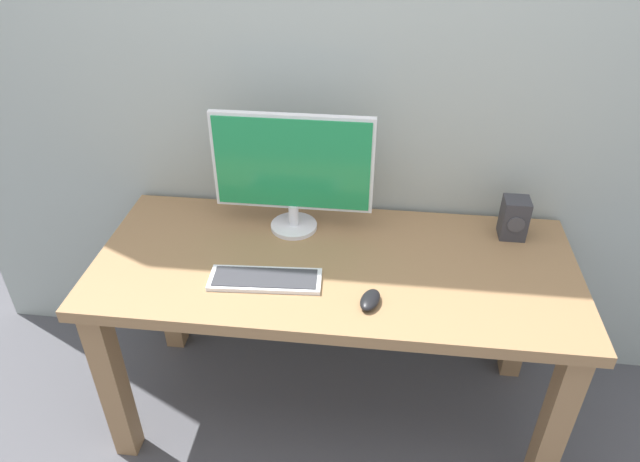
{
  "coord_description": "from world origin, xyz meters",
  "views": [
    {
      "loc": [
        0.13,
        -1.56,
        1.92
      ],
      "look_at": [
        -0.05,
        0.0,
        0.86
      ],
      "focal_mm": 32.32,
      "sensor_mm": 36.0,
      "label": 1
    }
  ],
  "objects_px": {
    "monitor": "(293,169)",
    "mouse": "(370,300)",
    "keyboard_primary": "(265,279)",
    "speaker_right": "(514,218)",
    "desk": "(334,288)"
  },
  "relations": [
    {
      "from": "mouse",
      "to": "speaker_right",
      "type": "relative_size",
      "value": 0.69
    },
    {
      "from": "desk",
      "to": "mouse",
      "type": "relative_size",
      "value": 15.81
    },
    {
      "from": "desk",
      "to": "keyboard_primary",
      "type": "xyz_separation_m",
      "value": [
        -0.21,
        -0.13,
        0.13
      ]
    },
    {
      "from": "desk",
      "to": "keyboard_primary",
      "type": "bearing_deg",
      "value": -148.01
    },
    {
      "from": "monitor",
      "to": "keyboard_primary",
      "type": "xyz_separation_m",
      "value": [
        -0.04,
        -0.33,
        -0.23
      ]
    },
    {
      "from": "keyboard_primary",
      "to": "speaker_right",
      "type": "xyz_separation_m",
      "value": [
        0.83,
        0.36,
        0.07
      ]
    },
    {
      "from": "keyboard_primary",
      "to": "mouse",
      "type": "height_order",
      "value": "mouse"
    },
    {
      "from": "keyboard_primary",
      "to": "speaker_right",
      "type": "height_order",
      "value": "speaker_right"
    },
    {
      "from": "monitor",
      "to": "keyboard_primary",
      "type": "distance_m",
      "value": 0.41
    },
    {
      "from": "monitor",
      "to": "mouse",
      "type": "bearing_deg",
      "value": -53.38
    },
    {
      "from": "desk",
      "to": "monitor",
      "type": "height_order",
      "value": "monitor"
    },
    {
      "from": "speaker_right",
      "to": "desk",
      "type": "bearing_deg",
      "value": -159.77
    },
    {
      "from": "keyboard_primary",
      "to": "speaker_right",
      "type": "relative_size",
      "value": 2.45
    },
    {
      "from": "mouse",
      "to": "keyboard_primary",
      "type": "bearing_deg",
      "value": -176.71
    },
    {
      "from": "monitor",
      "to": "keyboard_primary",
      "type": "height_order",
      "value": "monitor"
    }
  ]
}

